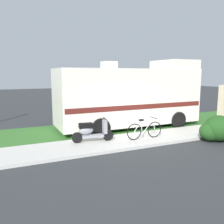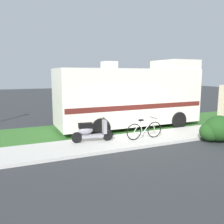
{
  "view_description": "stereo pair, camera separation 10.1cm",
  "coord_description": "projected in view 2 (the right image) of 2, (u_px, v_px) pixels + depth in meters",
  "views": [
    {
      "loc": [
        -5.1,
        -9.84,
        2.88
      ],
      "look_at": [
        -0.48,
        0.3,
        1.1
      ],
      "focal_mm": 38.12,
      "sensor_mm": 36.0,
      "label": 1
    },
    {
      "loc": [
        -5.01,
        -9.88,
        2.88
      ],
      "look_at": [
        -0.48,
        0.3,
        1.1
      ],
      "focal_mm": 38.12,
      "sensor_mm": 36.0,
      "label": 2
    }
  ],
  "objects": [
    {
      "name": "motorhome_rv",
      "position": [
        131.0,
        96.0,
        12.63
      ],
      "size": [
        7.65,
        2.6,
        3.65
      ],
      "color": "silver",
      "rests_on": "ground"
    },
    {
      "name": "bottle_spare",
      "position": [
        221.0,
        128.0,
        11.82
      ],
      "size": [
        0.08,
        0.08,
        0.25
      ],
      "color": "#B2B2B7",
      "rests_on": "ground"
    },
    {
      "name": "sidewalk",
      "position": [
        136.0,
        140.0,
        10.29
      ],
      "size": [
        24.0,
        2.0,
        0.12
      ],
      "color": "beige",
      "rests_on": "ground"
    },
    {
      "name": "bush_by_porch",
      "position": [
        218.0,
        130.0,
        10.14
      ],
      "size": [
        1.57,
        1.18,
        1.11
      ],
      "color": "#1E4719",
      "rests_on": "ground"
    },
    {
      "name": "bicycle",
      "position": [
        144.0,
        130.0,
        10.22
      ],
      "size": [
        1.73,
        0.52,
        0.91
      ],
      "color": "black",
      "rests_on": "ground"
    },
    {
      "name": "bottle_green",
      "position": [
        212.0,
        129.0,
        11.54
      ],
      "size": [
        0.07,
        0.07,
        0.26
      ],
      "color": "#19722D",
      "rests_on": "ground"
    },
    {
      "name": "scooter",
      "position": [
        91.0,
        131.0,
        9.73
      ],
      "size": [
        1.73,
        0.55,
        0.97
      ],
      "color": "black",
      "rests_on": "ground"
    },
    {
      "name": "ground_plane",
      "position": [
        124.0,
        135.0,
        11.38
      ],
      "size": [
        80.0,
        80.0,
        0.0
      ],
      "primitive_type": "plane",
      "color": "#2D3033"
    },
    {
      "name": "pickup_truck_near",
      "position": [
        136.0,
        99.0,
        18.31
      ],
      "size": [
        5.52,
        2.19,
        1.84
      ],
      "color": "maroon",
      "rests_on": "ground"
    },
    {
      "name": "grass_strip",
      "position": [
        111.0,
        128.0,
        12.73
      ],
      "size": [
        24.0,
        3.4,
        0.08
      ],
      "color": "#336628",
      "rests_on": "ground"
    }
  ]
}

